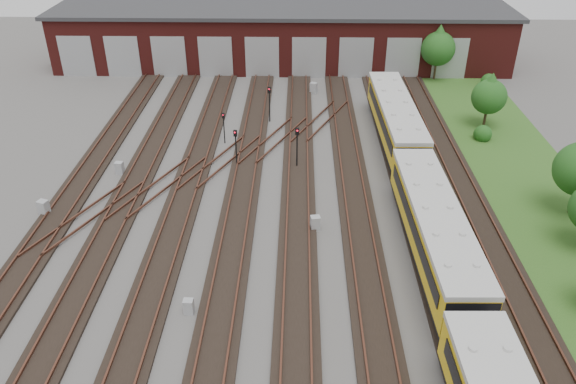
{
  "coord_description": "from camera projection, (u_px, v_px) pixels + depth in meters",
  "views": [
    {
      "loc": [
        2.0,
        -24.78,
        20.71
      ],
      "look_at": [
        1.34,
        6.39,
        2.0
      ],
      "focal_mm": 35.0,
      "sensor_mm": 36.0,
      "label": 1
    }
  ],
  "objects": [
    {
      "name": "signal_mast_1",
      "position": [
        224.0,
        124.0,
        46.21
      ],
      "size": [
        0.23,
        0.21,
        2.71
      ],
      "rotation": [
        0.0,
        0.0,
        -0.07
      ],
      "color": "black",
      "rests_on": "ground"
    },
    {
      "name": "relay_cabinet_0",
      "position": [
        44.0,
        208.0,
        37.46
      ],
      "size": [
        0.77,
        0.71,
        1.07
      ],
      "primitive_type": "cube",
      "rotation": [
        0.0,
        0.0,
        -0.32
      ],
      "color": "#9B9DA0",
      "rests_on": "ground"
    },
    {
      "name": "bush_2",
      "position": [
        489.0,
        79.0,
        58.23
      ],
      "size": [
        1.62,
        1.62,
        1.62
      ],
      "primitive_type": "sphere",
      "color": "#174C15",
      "rests_on": "ground"
    },
    {
      "name": "signal_mast_3",
      "position": [
        297.0,
        143.0,
        42.31
      ],
      "size": [
        0.3,
        0.28,
        3.34
      ],
      "rotation": [
        0.0,
        0.0,
        0.13
      ],
      "color": "black",
      "rests_on": "ground"
    },
    {
      "name": "relay_cabinet_4",
      "position": [
        315.0,
        223.0,
        35.95
      ],
      "size": [
        0.69,
        0.61,
        1.0
      ],
      "primitive_type": "cube",
      "rotation": [
        0.0,
        0.0,
        0.2
      ],
      "color": "#9B9DA0",
      "rests_on": "ground"
    },
    {
      "name": "track_network",
      "position": [
        260.0,
        271.0,
        32.39
      ],
      "size": [
        30.4,
        70.0,
        0.33
      ],
      "color": "black",
      "rests_on": "ground"
    },
    {
      "name": "metro_train",
      "position": [
        434.0,
        230.0,
        32.79
      ],
      "size": [
        3.0,
        47.15,
        3.12
      ],
      "rotation": [
        0.0,
        0.0,
        0.02
      ],
      "color": "black",
      "rests_on": "ground"
    },
    {
      "name": "tree_1",
      "position": [
        490.0,
        93.0,
        48.29
      ],
      "size": [
        3.01,
        3.01,
        4.99
      ],
      "color": "#332617",
      "rests_on": "ground"
    },
    {
      "name": "maintenance_shed",
      "position": [
        282.0,
        33.0,
        64.56
      ],
      "size": [
        51.0,
        12.5,
        6.35
      ],
      "color": "#561815",
      "rests_on": "ground"
    },
    {
      "name": "relay_cabinet_3",
      "position": [
        314.0,
        88.0,
        56.75
      ],
      "size": [
        0.82,
        0.77,
        1.1
      ],
      "primitive_type": "cube",
      "rotation": [
        0.0,
        0.0,
        -0.41
      ],
      "color": "#9B9DA0",
      "rests_on": "ground"
    },
    {
      "name": "relay_cabinet_1",
      "position": [
        120.0,
        168.0,
        42.32
      ],
      "size": [
        0.64,
        0.56,
        0.97
      ],
      "primitive_type": "cube",
      "rotation": [
        0.0,
        0.0,
        -0.14
      ],
      "color": "#9B9DA0",
      "rests_on": "ground"
    },
    {
      "name": "tree_0",
      "position": [
        439.0,
        45.0,
        58.58
      ],
      "size": [
        3.56,
        3.56,
        5.91
      ],
      "color": "#332617",
      "rests_on": "ground"
    },
    {
      "name": "bush_1",
      "position": [
        483.0,
        131.0,
        47.3
      ],
      "size": [
        1.52,
        1.52,
        1.52
      ],
      "primitive_type": "sphere",
      "color": "#174C15",
      "rests_on": "ground"
    },
    {
      "name": "relay_cabinet_2",
      "position": [
        189.0,
        307.0,
        29.38
      ],
      "size": [
        0.54,
        0.46,
        0.88
      ],
      "primitive_type": "cube",
      "rotation": [
        0.0,
        0.0,
        -0.04
      ],
      "color": "#9B9DA0",
      "rests_on": "ground"
    },
    {
      "name": "signal_mast_0",
      "position": [
        236.0,
        143.0,
        42.78
      ],
      "size": [
        0.28,
        0.27,
        2.98
      ],
      "rotation": [
        0.0,
        0.0,
        -0.24
      ],
      "color": "black",
      "rests_on": "ground"
    },
    {
      "name": "signal_mast_2",
      "position": [
        269.0,
        100.0,
        49.85
      ],
      "size": [
        0.28,
        0.27,
        3.29
      ],
      "rotation": [
        0.0,
        0.0,
        -0.05
      ],
      "color": "black",
      "rests_on": "ground"
    },
    {
      "name": "ground",
      "position": [
        262.0,
        279.0,
        31.94
      ],
      "size": [
        120.0,
        120.0,
        0.0
      ],
      "primitive_type": "plane",
      "color": "#464341",
      "rests_on": "ground"
    },
    {
      "name": "grass_verge",
      "position": [
        535.0,
        192.0,
        40.16
      ],
      "size": [
        8.0,
        55.0,
        0.05
      ],
      "primitive_type": "cube",
      "color": "#274E1A",
      "rests_on": "ground"
    }
  ]
}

